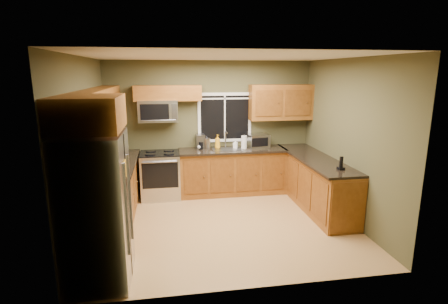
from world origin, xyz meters
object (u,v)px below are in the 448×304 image
object	(u,v)px
soap_bottle_a	(218,142)
microwave	(158,111)
coffee_maker	(200,142)
kettle	(207,143)
cordless_phone	(341,166)
paper_towel_roll	(244,142)
soap_bottle_b	(235,144)
soap_bottle_c	(200,145)
range	(161,175)
toaster_oven	(258,141)
refrigerator	(96,209)

from	to	relation	value
soap_bottle_a	microwave	bearing A→B (deg)	179.63
coffee_maker	kettle	size ratio (longest dim) A/B	1.08
coffee_maker	soap_bottle_a	distance (m)	0.35
kettle	cordless_phone	size ratio (longest dim) A/B	1.24
paper_towel_roll	soap_bottle_b	distance (m)	0.18
coffee_maker	soap_bottle_c	xyz separation A→B (m)	(-0.02, -0.06, -0.05)
range	toaster_oven	world-z (taller)	toaster_oven
kettle	paper_towel_roll	bearing A→B (deg)	-8.24
soap_bottle_a	soap_bottle_b	size ratio (longest dim) A/B	1.58
soap_bottle_b	toaster_oven	bearing A→B (deg)	6.32
coffee_maker	microwave	bearing A→B (deg)	-177.67
range	microwave	bearing A→B (deg)	90.02
refrigerator	kettle	world-z (taller)	refrigerator
refrigerator	paper_towel_roll	size ratio (longest dim) A/B	6.15
microwave	toaster_oven	xyz separation A→B (m)	(2.02, -0.01, -0.66)
coffee_maker	kettle	xyz separation A→B (m)	(0.13, -0.04, -0.01)
soap_bottle_a	soap_bottle_b	distance (m)	0.37
microwave	coffee_maker	bearing A→B (deg)	2.33
refrigerator	soap_bottle_c	bearing A→B (deg)	62.68
soap_bottle_b	soap_bottle_c	world-z (taller)	soap_bottle_b
range	paper_towel_roll	xyz separation A→B (m)	(1.70, 0.02, 0.60)
coffee_maker	soap_bottle_b	bearing A→B (deg)	-7.70
toaster_oven	coffee_maker	size ratio (longest dim) A/B	1.65
microwave	toaster_oven	distance (m)	2.13
range	soap_bottle_a	xyz separation A→B (m)	(1.17, 0.13, 0.61)
toaster_oven	paper_towel_roll	bearing A→B (deg)	-162.29
soap_bottle_b	coffee_maker	bearing A→B (deg)	172.30
range	kettle	xyz separation A→B (m)	(0.95, 0.13, 0.59)
coffee_maker	paper_towel_roll	size ratio (longest dim) A/B	0.99
toaster_oven	soap_bottle_b	world-z (taller)	toaster_oven
soap_bottle_b	paper_towel_roll	bearing A→B (deg)	-16.08
microwave	coffee_maker	xyz separation A→B (m)	(0.82, 0.03, -0.65)
refrigerator	microwave	world-z (taller)	microwave
toaster_oven	soap_bottle_c	distance (m)	1.22
refrigerator	coffee_maker	world-z (taller)	refrigerator
refrigerator	paper_towel_roll	world-z (taller)	refrigerator
toaster_oven	microwave	bearing A→B (deg)	179.76
microwave	soap_bottle_b	bearing A→B (deg)	-2.34
soap_bottle_c	range	bearing A→B (deg)	-171.95
refrigerator	kettle	size ratio (longest dim) A/B	6.69
coffee_maker	paper_towel_roll	xyz separation A→B (m)	(0.88, -0.14, -0.00)
range	soap_bottle_b	bearing A→B (deg)	2.75
toaster_oven	soap_bottle_a	xyz separation A→B (m)	(-0.85, 0.00, 0.01)
microwave	soap_bottle_a	xyz separation A→B (m)	(1.17, -0.01, -0.65)
kettle	soap_bottle_c	bearing A→B (deg)	-171.98
refrigerator	toaster_oven	world-z (taller)	refrigerator
microwave	paper_towel_roll	bearing A→B (deg)	-3.74
range	soap_bottle_b	xyz separation A→B (m)	(1.53, 0.07, 0.56)
coffee_maker	soap_bottle_c	distance (m)	0.08
range	coffee_maker	world-z (taller)	coffee_maker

